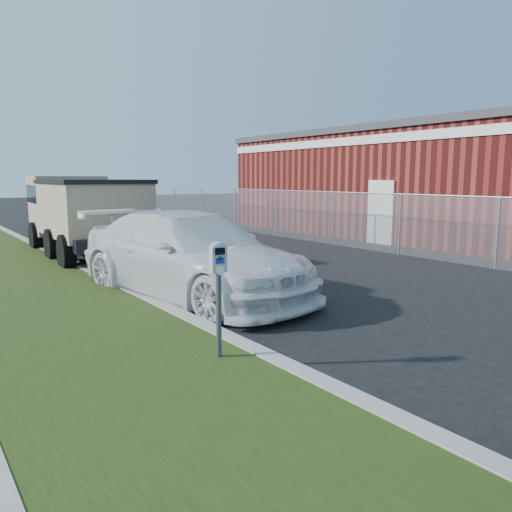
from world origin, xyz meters
TOP-DOWN VIEW (x-y plane):
  - ground at (0.00, 0.00)m, footprint 120.00×120.00m
  - chainlink_fence at (6.00, 7.00)m, footprint 0.06×30.06m
  - brick_building at (12.00, 8.00)m, footprint 9.20×14.20m
  - parking_meter at (-3.10, -0.62)m, footprint 0.21×0.16m
  - white_wagon at (-1.58, 2.93)m, footprint 3.13×5.88m
  - dump_truck at (-1.73, 9.30)m, footprint 2.59×6.04m

SIDE VIEW (x-z plane):
  - ground at x=0.00m, z-range 0.00..0.00m
  - white_wagon at x=-1.58m, z-range 0.00..1.62m
  - parking_meter at x=-3.10m, z-range 0.45..1.85m
  - chainlink_fence at x=6.00m, z-range -13.74..16.26m
  - dump_truck at x=-1.73m, z-range 0.15..2.47m
  - brick_building at x=12.00m, z-range 0.04..4.21m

